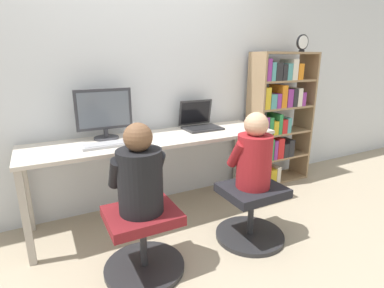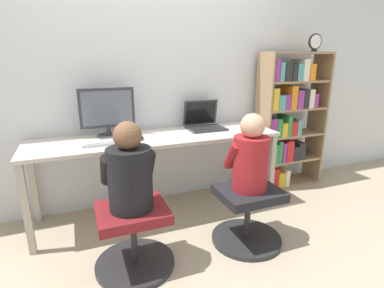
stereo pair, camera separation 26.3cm
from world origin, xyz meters
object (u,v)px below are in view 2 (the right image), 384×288
(laptop, at_px, (204,123))
(person_at_laptop, at_px, (251,157))
(desktop_monitor, at_px, (108,112))
(desk_clock, at_px, (315,42))
(keyboard, at_px, (108,142))
(bookshelf, at_px, (286,121))
(office_chair_right, at_px, (248,214))
(office_chair_left, at_px, (134,237))
(person_at_monitor, at_px, (130,173))

(laptop, height_order, person_at_laptop, person_at_laptop)
(desktop_monitor, height_order, desk_clock, desk_clock)
(keyboard, height_order, person_at_laptop, person_at_laptop)
(laptop, height_order, bookshelf, bookshelf)
(bookshelf, bearing_deg, office_chair_right, -139.91)
(office_chair_right, distance_m, person_at_laptop, 0.49)
(office_chair_left, relative_size, person_at_laptop, 0.95)
(bookshelf, bearing_deg, keyboard, -174.75)
(person_at_monitor, relative_size, bookshelf, 0.40)
(desktop_monitor, xyz_separation_m, person_at_laptop, (0.94, -0.87, -0.26))
(laptop, distance_m, bookshelf, 0.99)
(laptop, height_order, person_at_monitor, person_at_monitor)
(person_at_laptop, bearing_deg, bookshelf, 39.95)
(desktop_monitor, height_order, person_at_laptop, desktop_monitor)
(office_chair_left, height_order, person_at_laptop, person_at_laptop)
(person_at_laptop, distance_m, bookshelf, 1.27)
(person_at_laptop, height_order, desk_clock, desk_clock)
(desk_clock, bearing_deg, office_chair_left, -161.02)
(office_chair_right, bearing_deg, keyboard, 146.66)
(office_chair_left, height_order, bookshelf, bookshelf)
(keyboard, height_order, bookshelf, bookshelf)
(desktop_monitor, bearing_deg, person_at_monitor, -88.11)
(desktop_monitor, relative_size, person_at_monitor, 0.79)
(person_at_monitor, bearing_deg, bookshelf, 22.68)
(office_chair_left, relative_size, bookshelf, 0.37)
(desktop_monitor, xyz_separation_m, bookshelf, (1.91, -0.05, -0.22))
(office_chair_right, xyz_separation_m, person_at_laptop, (-0.00, 0.00, 0.49))
(laptop, relative_size, office_chair_left, 0.64)
(keyboard, relative_size, office_chair_left, 0.74)
(keyboard, bearing_deg, office_chair_left, -84.15)
(office_chair_left, height_order, desk_clock, desk_clock)
(office_chair_left, bearing_deg, keyboard, 95.85)
(keyboard, distance_m, bookshelf, 1.96)
(bookshelf, bearing_deg, person_at_laptop, -140.05)
(keyboard, xyz_separation_m, bookshelf, (1.95, 0.18, -0.01))
(keyboard, relative_size, bookshelf, 0.28)
(office_chair_left, distance_m, person_at_monitor, 0.48)
(laptop, xyz_separation_m, bookshelf, (0.99, -0.03, -0.06))
(person_at_monitor, bearing_deg, office_chair_left, -90.00)
(laptop, distance_m, office_chair_left, 1.35)
(desktop_monitor, relative_size, desk_clock, 2.64)
(keyboard, xyz_separation_m, office_chair_left, (0.06, -0.61, -0.54))
(office_chair_left, bearing_deg, desktop_monitor, 91.88)
(person_at_monitor, bearing_deg, office_chair_right, -2.00)
(person_at_monitor, distance_m, person_at_laptop, 0.91)
(keyboard, bearing_deg, desk_clock, 2.98)
(office_chair_right, relative_size, bookshelf, 0.37)
(keyboard, distance_m, person_at_laptop, 1.17)
(person_at_laptop, bearing_deg, laptop, 90.86)
(person_at_laptop, distance_m, desk_clock, 1.67)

